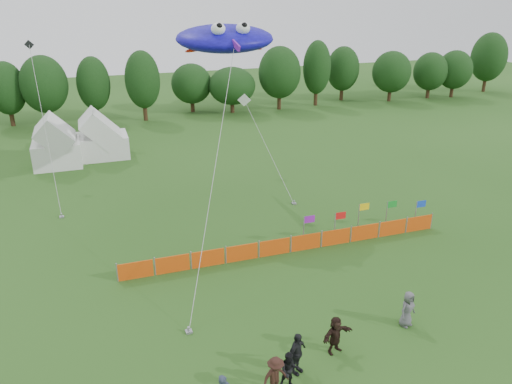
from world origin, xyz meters
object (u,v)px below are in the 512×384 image
object	(u,v)px
tent_right	(101,139)
spectator_d	(297,354)
spectator_b	(289,370)
spectator_f	(335,335)
spectator_c	(275,377)
stingray_kite	(224,38)
barrier_fence	(290,245)
spectator_e	(407,309)
tent_left	(56,145)

from	to	relation	value
tent_right	spectator_d	size ratio (longest dim) A/B	2.53
spectator_b	spectator_f	xyz separation A→B (m)	(2.65, 1.29, 0.06)
spectator_c	stingray_kite	size ratio (longest dim) A/B	0.08
spectator_b	stingray_kite	distance (m)	22.25
barrier_fence	spectator_f	distance (m)	8.90
spectator_c	spectator_e	distance (m)	7.62
barrier_fence	spectator_b	bearing A→B (deg)	-112.67
spectator_f	stingray_kite	size ratio (longest dim) A/B	0.08
tent_left	barrier_fence	xyz separation A→B (m)	(13.38, -21.49, -1.31)
barrier_fence	spectator_e	distance (m)	8.54
tent_right	spectator_d	xyz separation A→B (m)	(5.93, -32.08, -0.76)
tent_left	spectator_e	size ratio (longest dim) A/B	2.29
spectator_d	spectator_f	bearing A→B (deg)	-13.76
tent_right	spectator_f	distance (m)	32.45
tent_left	spectator_d	world-z (taller)	tent_left
spectator_b	spectator_d	xyz separation A→B (m)	(0.58, 0.65, 0.14)
spectator_b	stingray_kite	size ratio (longest dim) A/B	0.07
tent_left	spectator_e	distance (m)	33.63
tent_left	stingray_kite	size ratio (longest dim) A/B	0.18
spectator_d	stingray_kite	world-z (taller)	stingray_kite
tent_left	barrier_fence	bearing A→B (deg)	-58.08
spectator_e	spectator_f	bearing A→B (deg)	169.99
barrier_fence	spectator_e	xyz separation A→B (m)	(2.44, -8.18, 0.39)
tent_left	stingray_kite	distance (m)	19.78
spectator_f	stingray_kite	distance (m)	20.91
tent_left	spectator_f	bearing A→B (deg)	-68.62
spectator_b	barrier_fence	bearing A→B (deg)	79.95
tent_right	barrier_fence	xyz separation A→B (m)	(9.54, -22.68, -1.20)
barrier_fence	spectator_d	xyz separation A→B (m)	(-3.61, -9.39, 0.45)
spectator_d	spectator_f	size ratio (longest dim) A/B	1.09
spectator_d	spectator_f	distance (m)	2.16
spectator_c	stingray_kite	xyz separation A→B (m)	(3.62, 19.54, 10.63)
spectator_f	stingray_kite	bearing A→B (deg)	73.03
tent_right	spectator_f	world-z (taller)	tent_right
barrier_fence	tent_right	bearing A→B (deg)	112.82
spectator_d	spectator_b	bearing A→B (deg)	-162.92
tent_left	tent_right	distance (m)	4.02
tent_right	spectator_b	xyz separation A→B (m)	(5.35, -32.72, -0.89)
tent_right	spectator_c	xyz separation A→B (m)	(4.67, -32.98, -0.81)
spectator_b	tent_left	bearing A→B (deg)	118.87
spectator_e	spectator_f	distance (m)	4.03
tent_right	spectator_b	bearing A→B (deg)	-80.71
tent_right	spectator_d	bearing A→B (deg)	-79.52
barrier_fence	spectator_c	size ratio (longest dim) A/B	11.15
spectator_c	stingray_kite	bearing A→B (deg)	67.76
barrier_fence	stingray_kite	bearing A→B (deg)	97.74
spectator_d	barrier_fence	bearing A→B (deg)	38.01
barrier_fence	spectator_e	size ratio (longest dim) A/B	11.22
barrier_fence	spectator_b	distance (m)	10.89
spectator_b	spectator_f	world-z (taller)	spectator_f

